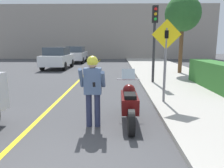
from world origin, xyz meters
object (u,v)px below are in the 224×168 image
Objects in this scene: crossing_sign at (166,53)px; person_biker at (93,84)px; parked_car_white at (58,58)px; street_tree at (183,14)px; traffic_light at (155,30)px; parked_car_silver at (76,54)px; motorcycle at (129,103)px.

person_biker is at bearing -137.73° from crossing_sign.
street_tree is at bearing -20.03° from parked_car_white.
traffic_light is 9.41m from parked_car_white.
person_biker is 18.07m from parked_car_silver.
person_biker reaches higher than motorcycle.
crossing_sign is at bearing 42.27° from person_biker.
motorcycle is 0.54× the size of parked_car_silver.
parked_car_silver is at bearing 116.07° from traffic_light.
traffic_light reaches higher than motorcycle.
crossing_sign is at bearing -109.38° from street_tree.
parked_car_white is (-6.19, 10.28, -0.81)m from crossing_sign.
street_tree is 1.13× the size of parked_car_silver.
motorcycle is at bearing -75.33° from parked_car_silver.
parked_car_white is at bearing 133.93° from traffic_light.
person_biker is 0.36× the size of street_tree.
motorcycle is at bearing -67.10° from parked_car_white.
street_tree is 1.13× the size of parked_car_white.
street_tree reaches higher than motorcycle.
parked_car_white is (-4.12, 12.16, -0.17)m from person_biker.
parked_car_silver is at bearing 85.35° from parked_car_white.
crossing_sign is at bearing -58.95° from parked_car_white.
street_tree is (4.57, 8.99, 2.70)m from person_biker.
person_biker is at bearing -112.75° from traffic_light.
parked_car_white is at bearing 121.05° from crossing_sign.
street_tree reaches higher than crossing_sign.
motorcycle is 1.08m from person_biker.
traffic_light is at bearing 74.50° from motorcycle.
street_tree reaches higher than traffic_light.
street_tree is (2.50, 7.11, 2.06)m from crossing_sign.
parked_car_white is at bearing 159.97° from street_tree.
traffic_light is (0.23, 3.61, 0.93)m from crossing_sign.
motorcycle is 12.83m from parked_car_white.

